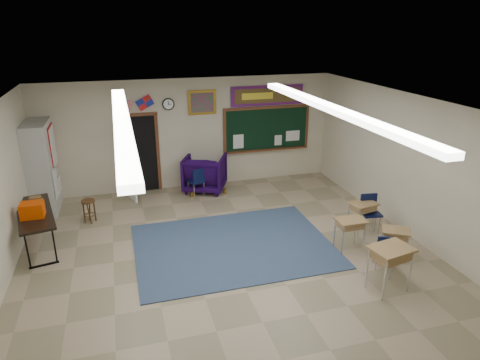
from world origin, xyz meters
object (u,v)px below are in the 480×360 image
object	(u,v)px
wingback_armchair	(205,173)
wooden_stool	(89,211)
folding_table	(37,228)
student_desk_front_right	(362,215)
student_desk_front_left	(350,233)

from	to	relation	value
wingback_armchair	wooden_stool	world-z (taller)	wingback_armchair
folding_table	wooden_stool	world-z (taller)	folding_table
folding_table	student_desk_front_right	bearing A→B (deg)	-21.75
wingback_armchair	student_desk_front_right	bearing A→B (deg)	154.39
student_desk_front_left	wooden_stool	distance (m)	5.84
student_desk_front_left	wingback_armchair	bearing A→B (deg)	118.12
student_desk_front_left	wooden_stool	xyz separation A→B (m)	(-5.11, 2.82, -0.10)
student_desk_front_left	student_desk_front_right	distance (m)	0.96
wooden_stool	student_desk_front_left	bearing A→B (deg)	-28.83
wingback_armchair	student_desk_front_right	world-z (taller)	wingback_armchair
student_desk_front_right	wooden_stool	world-z (taller)	student_desk_front_right
wingback_armchair	student_desk_front_left	xyz separation A→B (m)	(2.13, -4.05, -0.11)
wingback_armchair	wooden_stool	xyz separation A→B (m)	(-2.98, -1.23, -0.21)
student_desk_front_right	folding_table	xyz separation A→B (m)	(-6.76, 1.21, 0.05)
wooden_stool	wingback_armchair	bearing A→B (deg)	22.49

